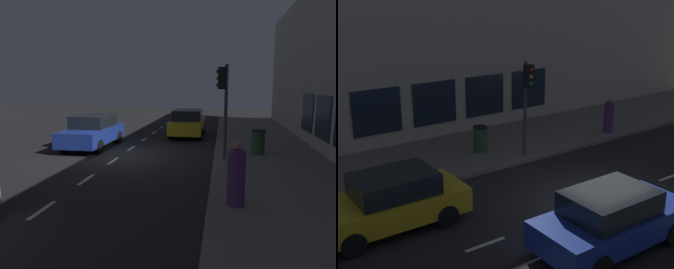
% 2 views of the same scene
% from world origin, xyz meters
% --- Properties ---
extents(ground_plane, '(60.00, 60.00, 0.00)m').
position_xyz_m(ground_plane, '(0.00, 0.00, 0.00)').
color(ground_plane, '#232326').
extents(sidewalk, '(4.50, 32.00, 0.15)m').
position_xyz_m(sidewalk, '(6.25, 0.00, 0.07)').
color(sidewalk, slate).
rests_on(sidewalk, ground).
extents(lane_centre_line, '(0.12, 27.20, 0.01)m').
position_xyz_m(lane_centre_line, '(0.00, -1.00, 0.00)').
color(lane_centre_line, beige).
rests_on(lane_centre_line, ground).
extents(traffic_light, '(0.47, 0.32, 3.66)m').
position_xyz_m(traffic_light, '(4.31, -0.48, 2.72)').
color(traffic_light, '#424244').
rests_on(traffic_light, sidewalk).
extents(parked_car_0, '(1.95, 4.34, 1.58)m').
position_xyz_m(parked_car_0, '(-1.93, 1.61, 0.79)').
color(parked_car_0, '#1E389E').
rests_on(parked_car_0, ground).
extents(parked_car_1, '(1.94, 4.24, 1.58)m').
position_xyz_m(parked_car_1, '(2.28, 5.81, 0.79)').
color(parked_car_1, gold).
rests_on(parked_car_1, ground).
extents(pedestrian_0, '(0.48, 0.48, 1.57)m').
position_xyz_m(pedestrian_0, '(4.68, -5.44, 0.86)').
color(pedestrian_0, '#5B2D70').
rests_on(pedestrian_0, sidewalk).
extents(trash_bin, '(0.57, 0.57, 1.03)m').
position_xyz_m(trash_bin, '(5.82, 0.67, 0.67)').
color(trash_bin, '#2D5633').
rests_on(trash_bin, sidewalk).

